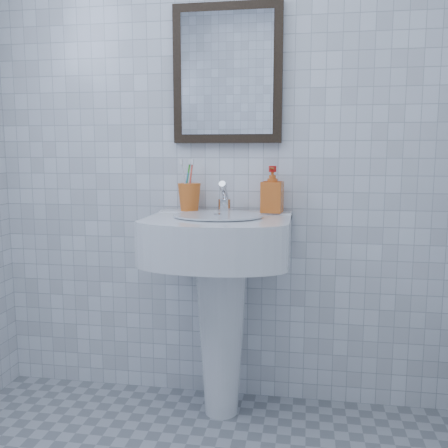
# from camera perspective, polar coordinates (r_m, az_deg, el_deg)

# --- Properties ---
(wall_back) EXTENTS (2.20, 0.02, 2.50)m
(wall_back) POSITION_cam_1_polar(r_m,az_deg,el_deg) (2.36, -0.52, 9.47)
(wall_back) COLOR silver
(wall_back) RESTS_ON ground
(washbasin) EXTENTS (0.61, 0.45, 0.94)m
(washbasin) POSITION_cam_1_polar(r_m,az_deg,el_deg) (2.22, -0.42, -6.64)
(washbasin) COLOR white
(washbasin) RESTS_ON ground
(faucet) EXTENTS (0.06, 0.13, 0.14)m
(faucet) POSITION_cam_1_polar(r_m,az_deg,el_deg) (2.27, 0.04, 2.83)
(faucet) COLOR silver
(faucet) RESTS_ON washbasin
(toothbrush_cup) EXTENTS (0.14, 0.14, 0.13)m
(toothbrush_cup) POSITION_cam_1_polar(r_m,az_deg,el_deg) (2.31, -3.98, 3.09)
(toothbrush_cup) COLOR orange
(toothbrush_cup) RESTS_ON washbasin
(soap_dispenser) EXTENTS (0.10, 0.10, 0.21)m
(soap_dispenser) POSITION_cam_1_polar(r_m,az_deg,el_deg) (2.25, 5.53, 3.93)
(soap_dispenser) COLOR red
(soap_dispenser) RESTS_ON washbasin
(wall_mirror) EXTENTS (0.50, 0.04, 0.62)m
(wall_mirror) POSITION_cam_1_polar(r_m,az_deg,el_deg) (2.36, 0.38, 16.77)
(wall_mirror) COLOR black
(wall_mirror) RESTS_ON wall_back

